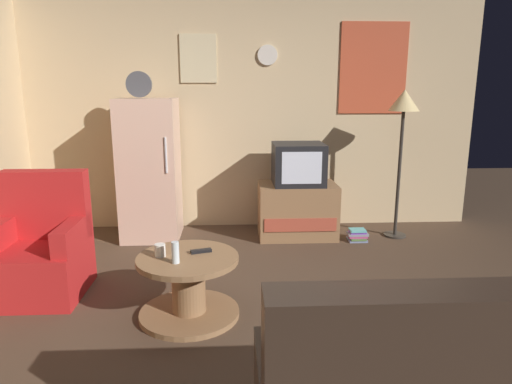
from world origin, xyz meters
TOP-DOWN VIEW (x-y plane):
  - ground_plane at (0.00, 0.00)m, footprint 12.00×12.00m
  - wall_with_art at (0.01, 2.45)m, footprint 5.20×0.12m
  - fridge at (-1.09, 2.01)m, footprint 0.60×0.62m
  - tv_stand at (0.50, 1.95)m, footprint 0.84×0.53m
  - crt_tv at (0.50, 1.95)m, footprint 0.54×0.51m
  - standing_lamp at (1.59, 1.90)m, footprint 0.32×0.32m
  - coffee_table at (-0.53, 0.19)m, footprint 0.72×0.72m
  - wine_glass at (-0.60, 0.07)m, footprint 0.05×0.05m
  - mug_ceramic_white at (-0.72, 0.20)m, footprint 0.08×0.08m
  - remote_control at (-0.44, 0.26)m, footprint 0.16×0.09m
  - armchair at (-1.74, 0.65)m, footprint 0.68×0.68m
  - book_stack at (1.12, 1.76)m, footprint 0.22×0.18m

SIDE VIEW (x-z plane):
  - ground_plane at x=0.00m, z-range 0.00..0.00m
  - book_stack at x=1.12m, z-range 0.00..0.12m
  - coffee_table at x=-0.53m, z-range 0.00..0.46m
  - tv_stand at x=0.50m, z-range 0.00..0.59m
  - armchair at x=-1.74m, z-range -0.14..0.82m
  - remote_control at x=-0.44m, z-range 0.46..0.48m
  - mug_ceramic_white at x=-0.72m, z-range 0.46..0.55m
  - wine_glass at x=-0.60m, z-range 0.46..0.61m
  - fridge at x=-1.09m, z-range -0.13..1.64m
  - crt_tv at x=0.50m, z-range 0.59..1.03m
  - wall_with_art at x=0.01m, z-range 0.01..2.60m
  - standing_lamp at x=1.59m, z-range 0.56..2.15m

